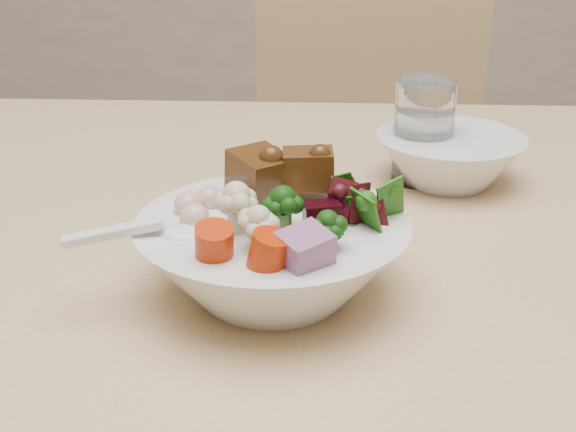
{
  "coord_description": "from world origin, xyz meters",
  "views": [
    {
      "loc": [
        -0.03,
        -0.53,
        1.06
      ],
      "look_at": [
        -0.07,
        0.03,
        0.82
      ],
      "focal_mm": 50.0,
      "sensor_mm": 36.0,
      "label": 1
    }
  ],
  "objects_px": {
    "chair_far": "(371,200)",
    "food_bowl": "(275,252)",
    "side_bowl": "(449,160)",
    "water_glass": "(423,136)"
  },
  "relations": [
    {
      "from": "chair_far",
      "to": "side_bowl",
      "type": "relative_size",
      "value": 5.81
    },
    {
      "from": "food_bowl",
      "to": "water_glass",
      "type": "relative_size",
      "value": 1.95
    },
    {
      "from": "food_bowl",
      "to": "side_bowl",
      "type": "height_order",
      "value": "food_bowl"
    },
    {
      "from": "chair_far",
      "to": "food_bowl",
      "type": "height_order",
      "value": "chair_far"
    },
    {
      "from": "water_glass",
      "to": "side_bowl",
      "type": "bearing_deg",
      "value": -12.94
    },
    {
      "from": "chair_far",
      "to": "food_bowl",
      "type": "xyz_separation_m",
      "value": [
        -0.1,
        -0.78,
        0.28
      ]
    },
    {
      "from": "side_bowl",
      "to": "chair_far",
      "type": "bearing_deg",
      "value": 97.06
    },
    {
      "from": "chair_far",
      "to": "side_bowl",
      "type": "bearing_deg",
      "value": -86.52
    },
    {
      "from": "chair_far",
      "to": "water_glass",
      "type": "height_order",
      "value": "chair_far"
    },
    {
      "from": "water_glass",
      "to": "side_bowl",
      "type": "distance_m",
      "value": 0.04
    }
  ]
}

